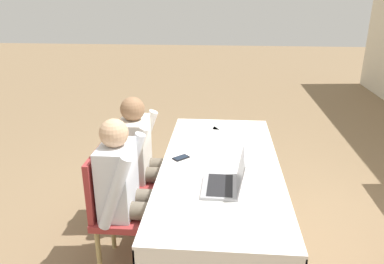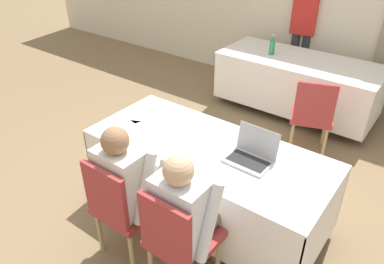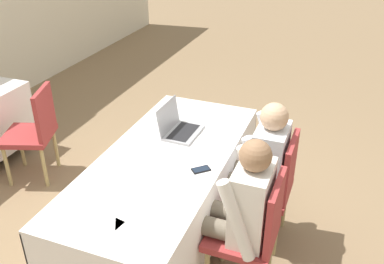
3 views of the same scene
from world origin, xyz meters
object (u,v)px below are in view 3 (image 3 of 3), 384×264
(laptop, at_px, (179,128))
(chair_far_spare, at_px, (35,129))
(chair_near_right, at_px, (271,184))
(cell_phone, at_px, (201,170))
(person_checkered_shirt, at_px, (239,207))
(person_white_shirt, at_px, (259,164))
(chair_near_left, at_px, (253,230))

(laptop, height_order, chair_far_spare, laptop)
(chair_near_right, bearing_deg, cell_phone, -52.10)
(laptop, xyz_separation_m, chair_near_right, (-0.10, -0.79, -0.28))
(laptop, xyz_separation_m, chair_far_spare, (-0.03, 1.46, -0.28))
(chair_far_spare, distance_m, person_checkered_shirt, 2.24)
(laptop, relative_size, person_white_shirt, 0.30)
(chair_near_left, bearing_deg, person_checkered_shirt, -90.00)
(chair_far_spare, height_order, person_white_shirt, person_white_shirt)
(cell_phone, xyz_separation_m, person_white_shirt, (0.34, -0.34, -0.08))
(laptop, height_order, person_checkered_shirt, person_checkered_shirt)
(chair_near_right, bearing_deg, laptop, -97.20)
(chair_near_left, distance_m, person_white_shirt, 0.58)
(laptop, relative_size, cell_phone, 2.54)
(chair_near_left, xyz_separation_m, chair_far_spare, (0.62, 2.25, 0.00))
(chair_near_right, bearing_deg, person_white_shirt, -90.00)
(cell_phone, xyz_separation_m, chair_near_left, (-0.21, -0.44, -0.24))
(chair_near_left, bearing_deg, cell_phone, -115.07)
(person_white_shirt, bearing_deg, person_checkered_shirt, 0.00)
(chair_near_left, relative_size, person_checkered_shirt, 0.78)
(chair_far_spare, xyz_separation_m, person_checkered_shirt, (-0.62, -2.15, 0.16))
(cell_phone, xyz_separation_m, person_checkered_shirt, (-0.21, -0.34, -0.08))
(person_checkered_shirt, distance_m, person_white_shirt, 0.55)
(chair_near_right, relative_size, person_checkered_shirt, 0.78)
(person_checkered_shirt, bearing_deg, chair_far_spare, -106.16)
(laptop, bearing_deg, chair_far_spare, 92.59)
(cell_phone, relative_size, person_checkered_shirt, 0.12)
(cell_phone, bearing_deg, chair_near_left, -159.00)
(chair_far_spare, bearing_deg, chair_near_left, 55.01)
(laptop, xyz_separation_m, person_white_shirt, (-0.10, -0.68, -0.12))
(chair_near_left, relative_size, chair_far_spare, 1.00)
(cell_phone, relative_size, chair_near_right, 0.15)
(cell_phone, height_order, chair_near_right, chair_near_right)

